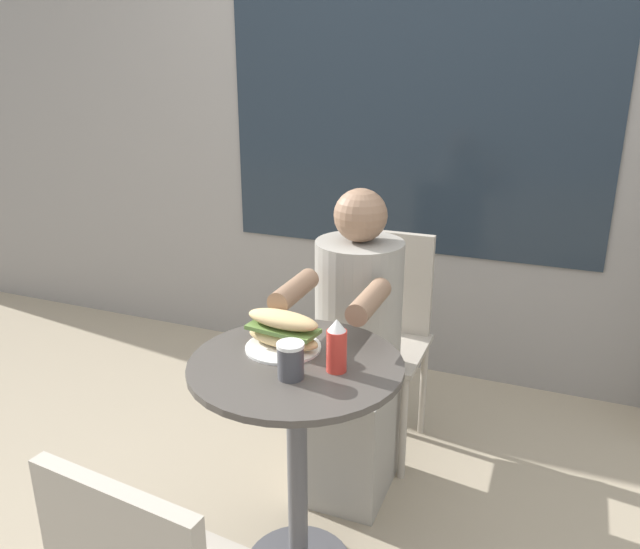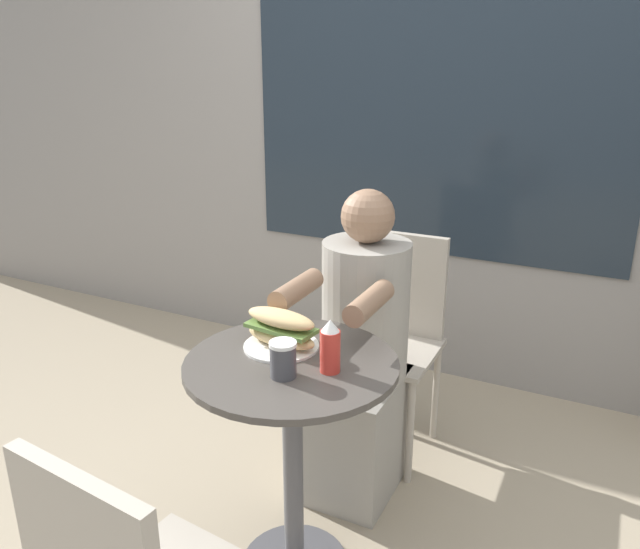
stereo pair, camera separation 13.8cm
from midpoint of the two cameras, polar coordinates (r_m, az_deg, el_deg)
The scene contains 7 objects.
storefront_wall at distance 2.98m, azimuth 13.54°, elevation 16.37°, with size 8.00×0.09×2.80m.
cafe_table at distance 1.85m, azimuth -0.35°, elevation -13.53°, with size 0.60×0.60×0.72m.
diner_chair at distance 2.51m, azimuth 8.42°, elevation -4.41°, with size 0.38×0.38×0.87m.
seated_diner at distance 2.23m, azimuth 5.51°, elevation -8.37°, with size 0.31×0.55×1.12m.
sandwich_on_plate at distance 1.81m, azimuth -1.40°, elevation -5.20°, with size 0.24×0.22×0.11m.
drink_cup at distance 1.65m, azimuth -0.99°, elevation -7.79°, with size 0.07×0.07×0.10m.
condiment_bottle at distance 1.66m, azimuth 3.32°, elevation -6.64°, with size 0.06×0.06×0.15m.
Camera 2 is at (0.78, -1.35, 1.52)m, focal length 35.00 mm.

